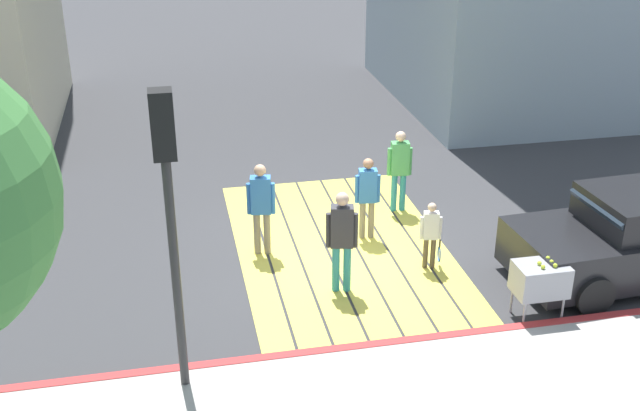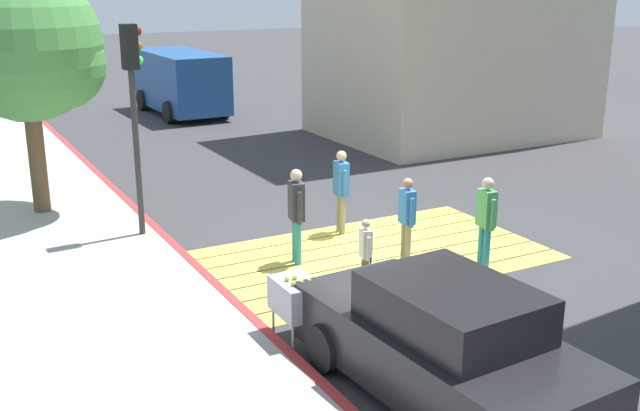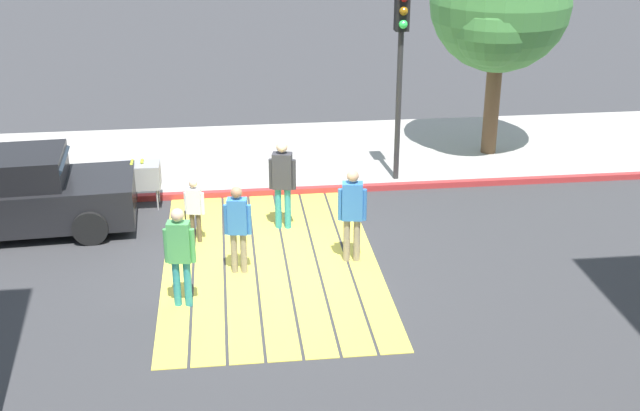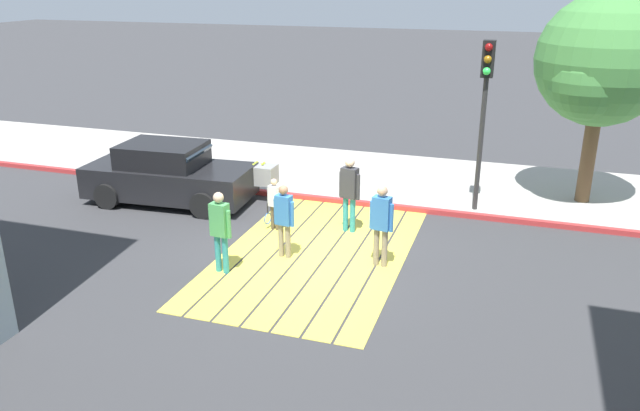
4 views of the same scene
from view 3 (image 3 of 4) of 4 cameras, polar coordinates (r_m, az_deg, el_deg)
The scene contains 13 objects.
ground_plane at distance 14.85m, azimuth -3.44°, elevation -3.95°, with size 120.00×120.00×0.00m, color #38383A.
crosswalk_stripes at distance 14.85m, azimuth -3.44°, elevation -3.93°, with size 6.40×3.80×0.01m.
sidewalk_west at distance 19.99m, azimuth -4.48°, elevation 3.40°, with size 4.80×40.00×0.12m, color #ADA8A0.
curb_painted at distance 17.79m, azimuth -4.12°, elevation 0.92°, with size 0.16×40.00×0.13m, color #BC3333.
car_parked_near_curb at distance 16.85m, azimuth -20.13°, elevation 0.69°, with size 2.18×4.40×1.57m.
traffic_light_corner at distance 17.62m, azimuth 5.61°, elevation 10.77°, with size 0.39×0.28×4.24m.
street_tree at distance 19.53m, azimuth 12.30°, elevation 13.32°, with size 3.20×3.20×5.32m.
tennis_ball_cart at distance 17.31m, azimuth -12.31°, elevation 2.05°, with size 0.56×0.80×1.02m.
pedestrian_adult_lead at distance 14.15m, azimuth -5.71°, elevation -1.26°, with size 0.25×0.47×1.61m.
pedestrian_adult_trailing at distance 13.19m, azimuth -9.67°, elevation -3.08°, with size 0.26×0.50×1.70m.
pedestrian_adult_side at distance 14.48m, azimuth 2.24°, elevation -0.25°, with size 0.28×0.50×1.74m.
pedestrian_teen_behind at distance 15.80m, azimuth -2.61°, elevation 1.88°, with size 0.30×0.51×1.79m.
pedestrian_child_with_racket at distance 15.50m, azimuth -8.71°, elevation -0.14°, with size 0.28×0.41×1.26m.
Camera 3 is at (13.25, -0.70, 6.67)m, focal length 46.27 mm.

